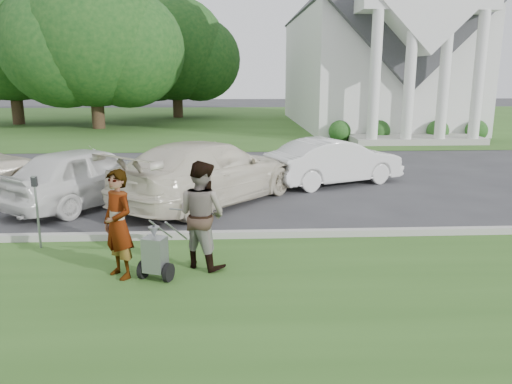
{
  "coord_description": "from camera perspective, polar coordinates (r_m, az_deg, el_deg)",
  "views": [
    {
      "loc": [
        0.08,
        -9.01,
        3.21
      ],
      "look_at": [
        0.53,
        0.0,
        1.08
      ],
      "focal_mm": 35.0,
      "sensor_mm": 36.0,
      "label": 1
    }
  ],
  "objects": [
    {
      "name": "ground",
      "position": [
        9.56,
        -3.17,
        -6.36
      ],
      "size": [
        120.0,
        120.0,
        0.0
      ],
      "primitive_type": "plane",
      "color": "#333335",
      "rests_on": "ground"
    },
    {
      "name": "grass_strip",
      "position": [
        6.81,
        -3.28,
        -14.82
      ],
      "size": [
        80.0,
        7.0,
        0.01
      ],
      "primitive_type": "cube",
      "color": "#2F541D",
      "rests_on": "ground"
    },
    {
      "name": "church_lawn",
      "position": [
        36.15,
        -2.99,
        8.15
      ],
      "size": [
        80.0,
        30.0,
        0.01
      ],
      "primitive_type": "cube",
      "color": "#2F541D",
      "rests_on": "ground"
    },
    {
      "name": "curb",
      "position": [
        10.06,
        -3.16,
        -4.91
      ],
      "size": [
        80.0,
        0.18,
        0.15
      ],
      "primitive_type": "cube",
      "color": "#9E9E93",
      "rests_on": "ground"
    },
    {
      "name": "church",
      "position": [
        33.45,
        13.27,
        17.6
      ],
      "size": [
        9.19,
        19.0,
        24.1
      ],
      "color": "white",
      "rests_on": "ground"
    },
    {
      "name": "tree_left",
      "position": [
        32.09,
        -18.17,
        16.02
      ],
      "size": [
        10.63,
        8.4,
        9.71
      ],
      "color": "#332316",
      "rests_on": "ground"
    },
    {
      "name": "tree_far",
      "position": [
        36.89,
        -26.36,
        15.8
      ],
      "size": [
        11.64,
        9.2,
        10.73
      ],
      "color": "#332316",
      "rests_on": "ground"
    },
    {
      "name": "tree_back",
      "position": [
        39.24,
        -9.15,
        15.31
      ],
      "size": [
        9.61,
        7.6,
        8.89
      ],
      "color": "#332316",
      "rests_on": "ground"
    },
    {
      "name": "striping_cart",
      "position": [
        8.13,
        -11.42,
        -7.12
      ],
      "size": [
        0.76,
        1.11,
        0.96
      ],
      "rotation": [
        0.0,
        0.0,
        -0.36
      ],
      "color": "black",
      "rests_on": "ground"
    },
    {
      "name": "person_left",
      "position": [
        8.22,
        -15.47,
        -3.68
      ],
      "size": [
        0.75,
        0.75,
        1.76
      ],
      "primitive_type": "imported",
      "rotation": [
        0.0,
        0.0,
        -0.79
      ],
      "color": "#999999",
      "rests_on": "ground"
    },
    {
      "name": "person_right",
      "position": [
        8.41,
        -6.21,
        -2.66
      ],
      "size": [
        1.12,
        1.08,
        1.83
      ],
      "primitive_type": "imported",
      "rotation": [
        0.0,
        0.0,
        2.52
      ],
      "color": "#999999",
      "rests_on": "ground"
    },
    {
      "name": "parking_meter_near",
      "position": [
        10.1,
        -23.8,
        -1.19
      ],
      "size": [
        0.1,
        0.09,
        1.4
      ],
      "color": "gray",
      "rests_on": "ground"
    },
    {
      "name": "car_b",
      "position": [
        13.18,
        -18.57,
        1.82
      ],
      "size": [
        4.07,
        4.61,
        1.51
      ],
      "primitive_type": "imported",
      "rotation": [
        0.0,
        0.0,
        2.5
      ],
      "color": "white",
      "rests_on": "ground"
    },
    {
      "name": "car_c",
      "position": [
        12.71,
        -5.42,
        2.27
      ],
      "size": [
        5.24,
        5.67,
        1.6
      ],
      "primitive_type": "imported",
      "rotation": [
        0.0,
        0.0,
        2.45
      ],
      "color": "beige",
      "rests_on": "ground"
    },
    {
      "name": "car_d",
      "position": [
        15.12,
        8.99,
        3.48
      ],
      "size": [
        4.38,
        3.0,
        1.37
      ],
      "primitive_type": "imported",
      "rotation": [
        0.0,
        0.0,
        1.99
      ],
      "color": "silver",
      "rests_on": "ground"
    }
  ]
}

